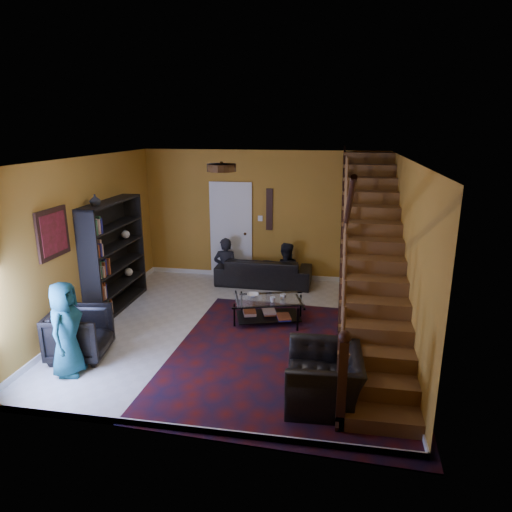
{
  "coord_description": "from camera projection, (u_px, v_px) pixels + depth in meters",
  "views": [
    {
      "loc": [
        1.53,
        -6.87,
        3.29
      ],
      "look_at": [
        0.26,
        0.4,
        1.17
      ],
      "focal_mm": 32.0,
      "sensor_mm": 36.0,
      "label": 1
    }
  ],
  "objects": [
    {
      "name": "floor",
      "position": [
        237.0,
        329.0,
        7.66
      ],
      "size": [
        5.5,
        5.5,
        0.0
      ],
      "primitive_type": "plane",
      "color": "beige",
      "rests_on": "ground"
    },
    {
      "name": "room",
      "position": [
        186.0,
        293.0,
        9.13
      ],
      "size": [
        5.5,
        5.5,
        5.5
      ],
      "color": "#B37727",
      "rests_on": "ground"
    },
    {
      "name": "staircase",
      "position": [
        372.0,
        255.0,
        6.92
      ],
      "size": [
        0.95,
        5.02,
        3.18
      ],
      "color": "brown",
      "rests_on": "floor"
    },
    {
      "name": "bookshelf",
      "position": [
        115.0,
        257.0,
        8.36
      ],
      "size": [
        0.35,
        1.8,
        2.0
      ],
      "color": "black",
      "rests_on": "floor"
    },
    {
      "name": "door",
      "position": [
        231.0,
        232.0,
        10.08
      ],
      "size": [
        0.82,
        0.05,
        2.05
      ],
      "primitive_type": "cube",
      "color": "silver",
      "rests_on": "floor"
    },
    {
      "name": "framed_picture",
      "position": [
        53.0,
        233.0,
        6.75
      ],
      "size": [
        0.04,
        0.74,
        0.74
      ],
      "primitive_type": "cube",
      "color": "maroon",
      "rests_on": "room"
    },
    {
      "name": "wall_hanging",
      "position": [
        269.0,
        210.0,
        9.8
      ],
      "size": [
        0.14,
        0.03,
        0.9
      ],
      "primitive_type": "cube",
      "color": "black",
      "rests_on": "room"
    },
    {
      "name": "ceiling_fixture",
      "position": [
        222.0,
        168.0,
        6.15
      ],
      "size": [
        0.4,
        0.4,
        0.1
      ],
      "primitive_type": "cylinder",
      "color": "#3F2814",
      "rests_on": "room"
    },
    {
      "name": "rug",
      "position": [
        293.0,
        357.0,
        6.7
      ],
      "size": [
        3.71,
        4.19,
        0.02
      ],
      "primitive_type": "cube",
      "rotation": [
        0.0,
        0.0,
        -0.04
      ],
      "color": "#450D0C",
      "rests_on": "floor"
    },
    {
      "name": "sofa",
      "position": [
        264.0,
        271.0,
        9.74
      ],
      "size": [
        2.02,
        0.81,
        0.59
      ],
      "primitive_type": "imported",
      "rotation": [
        0.0,
        0.0,
        3.13
      ],
      "color": "black",
      "rests_on": "floor"
    },
    {
      "name": "armchair_left",
      "position": [
        80.0,
        334.0,
        6.64
      ],
      "size": [
        0.92,
        0.9,
        0.73
      ],
      "primitive_type": "imported",
      "rotation": [
        0.0,
        0.0,
        1.73
      ],
      "color": "black",
      "rests_on": "floor"
    },
    {
      "name": "armchair_right",
      "position": [
        324.0,
        378.0,
        5.54
      ],
      "size": [
        0.95,
        1.07,
        0.67
      ],
      "primitive_type": "imported",
      "rotation": [
        0.0,
        0.0,
        -1.53
      ],
      "color": "black",
      "rests_on": "floor"
    },
    {
      "name": "person_adult_a",
      "position": [
        226.0,
        270.0,
        9.94
      ],
      "size": [
        0.55,
        0.39,
        1.43
      ],
      "primitive_type": "imported",
      "rotation": [
        0.0,
        0.0,
        3.23
      ],
      "color": "black",
      "rests_on": "sofa"
    },
    {
      "name": "person_adult_b",
      "position": [
        285.0,
        274.0,
        9.73
      ],
      "size": [
        0.68,
        0.54,
        1.37
      ],
      "primitive_type": "imported",
      "rotation": [
        0.0,
        0.0,
        3.17
      ],
      "color": "black",
      "rests_on": "sofa"
    },
    {
      "name": "person_child",
      "position": [
        66.0,
        329.0,
        6.12
      ],
      "size": [
        0.47,
        0.68,
        1.32
      ],
      "primitive_type": "imported",
      "rotation": [
        0.0,
        0.0,
        1.65
      ],
      "color": "#1A5164",
      "rests_on": "armchair_left"
    },
    {
      "name": "coffee_table",
      "position": [
        268.0,
        309.0,
        7.86
      ],
      "size": [
        1.27,
        0.95,
        0.43
      ],
      "rotation": [
        0.0,
        0.0,
        0.29
      ],
      "color": "black",
      "rests_on": "floor"
    },
    {
      "name": "cup_a",
      "position": [
        283.0,
        297.0,
        7.79
      ],
      "size": [
        0.14,
        0.14,
        0.09
      ],
      "primitive_type": "imported",
      "rotation": [
        0.0,
        0.0,
        0.28
      ],
      "color": "#999999",
      "rests_on": "coffee_table"
    },
    {
      "name": "cup_b",
      "position": [
        272.0,
        299.0,
        7.66
      ],
      "size": [
        0.1,
        0.1,
        0.09
      ],
      "primitive_type": "imported",
      "rotation": [
        0.0,
        0.0,
        0.1
      ],
      "color": "#999999",
      "rests_on": "coffee_table"
    },
    {
      "name": "bowl",
      "position": [
        253.0,
        295.0,
        7.91
      ],
      "size": [
        0.23,
        0.23,
        0.05
      ],
      "primitive_type": "imported",
      "rotation": [
        0.0,
        0.0,
        0.16
      ],
      "color": "#999999",
      "rests_on": "coffee_table"
    },
    {
      "name": "vase",
      "position": [
        95.0,
        200.0,
        7.58
      ],
      "size": [
        0.18,
        0.18,
        0.19
      ],
      "primitive_type": "imported",
      "color": "#999999",
      "rests_on": "bookshelf"
    },
    {
      "name": "popcorn_bucket",
      "position": [
        79.0,
        349.0,
        6.74
      ],
      "size": [
        0.19,
        0.19,
        0.17
      ],
      "primitive_type": "cylinder",
      "rotation": [
        0.0,
        0.0,
        -0.27
      ],
      "color": "red",
      "rests_on": "rug"
    }
  ]
}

